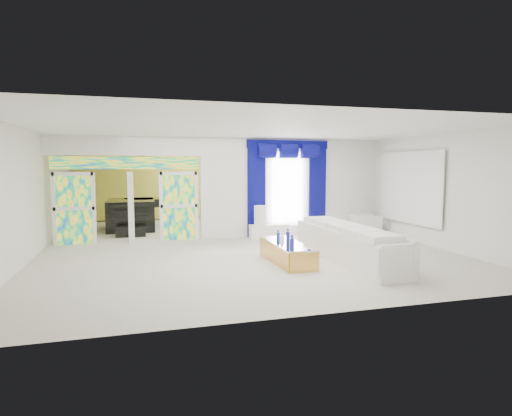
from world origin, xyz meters
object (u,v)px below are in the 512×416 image
object	(u,v)px
coffee_table	(287,253)
armchair	(364,224)
white_sofa	(348,246)
console_table	(270,231)
grand_piano	(131,215)

from	to	relation	value
coffee_table	armchair	world-z (taller)	armchair
white_sofa	coffee_table	distance (m)	1.39
armchair	coffee_table	bearing A→B (deg)	141.36
white_sofa	console_table	world-z (taller)	white_sofa
coffee_table	grand_piano	distance (m)	7.12
coffee_table	armchair	size ratio (longest dim) A/B	1.97
white_sofa	grand_piano	world-z (taller)	grand_piano
console_table	grand_piano	bearing A→B (deg)	143.77
console_table	armchair	distance (m)	3.14
grand_piano	coffee_table	bearing A→B (deg)	-60.80
console_table	armchair	bearing A→B (deg)	-1.74
coffee_table	grand_piano	bearing A→B (deg)	118.68
grand_piano	armchair	bearing A→B (deg)	-22.56
white_sofa	console_table	size ratio (longest dim) A/B	3.17
white_sofa	armchair	size ratio (longest dim) A/B	3.87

